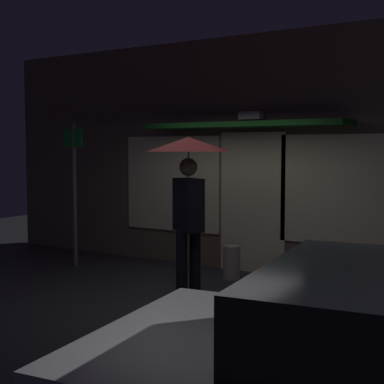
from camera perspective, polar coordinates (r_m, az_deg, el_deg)
name	(u,v)px	position (r m, az deg, el deg)	size (l,w,h in m)	color
ground_plane	(177,304)	(7.18, -1.51, -11.26)	(18.00, 18.00, 0.00)	#2D2D33
building_facade	(257,155)	(8.97, 6.60, 3.77)	(10.14, 1.00, 3.71)	brown
person_with_umbrella	(188,172)	(7.37, -0.37, 2.07)	(1.09, 1.09, 2.09)	black
street_sign_post	(74,185)	(9.44, -11.83, 0.67)	(0.40, 0.07, 2.37)	#595B60
sidewalk_bollard	(232,262)	(8.50, 4.03, -7.09)	(0.26, 0.26, 0.50)	#B2A899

